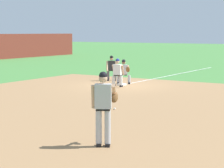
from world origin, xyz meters
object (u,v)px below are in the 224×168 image
at_px(first_base_bag, 122,84).
at_px(first_baseman, 124,71).
at_px(pitcher, 104,104).
at_px(baserunner, 117,71).
at_px(baseball, 115,109).
at_px(umpire, 112,67).

xyz_separation_m(first_base_bag, first_baseman, (0.54, 0.18, 0.69)).
xyz_separation_m(pitcher, first_baseman, (11.38, 6.23, -0.33)).
relative_size(first_base_bag, baserunner, 0.26).
bearing_deg(first_base_bag, baserunner, -167.54).
bearing_deg(baseball, baserunner, 30.86).
height_order(baseball, pitcher, pitcher).
relative_size(first_base_bag, pitcher, 0.20).
xyz_separation_m(first_base_bag, baserunner, (-0.65, -0.14, 0.75)).
distance_m(first_base_bag, first_baseman, 0.89).
xyz_separation_m(baserunner, umpire, (2.20, 1.76, 0.00)).
relative_size(baseball, umpire, 0.05).
bearing_deg(baserunner, first_base_bag, 12.46).
height_order(first_base_bag, first_baseman, first_baseman).
xyz_separation_m(pitcher, umpire, (12.38, 7.67, -0.27)).
relative_size(pitcher, baserunner, 1.27).
distance_m(baseball, first_baseman, 7.87).
xyz_separation_m(first_base_bag, baseball, (-6.35, -3.55, -0.01)).
relative_size(first_baseman, umpire, 0.92).
height_order(baseball, baserunner, baserunner).
height_order(pitcher, umpire, pitcher).
height_order(first_base_bag, baserunner, baserunner).
bearing_deg(first_baseman, first_base_bag, -161.61).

